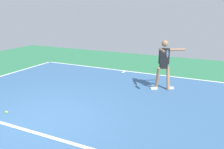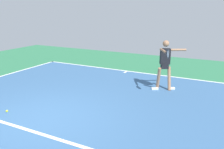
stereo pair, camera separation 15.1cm
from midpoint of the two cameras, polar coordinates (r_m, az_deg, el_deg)
name	(u,v)px [view 1 (the left image)]	position (r m, az deg, el deg)	size (l,w,h in m)	color
ground_plane	(42,120)	(6.48, -17.43, -10.69)	(20.17, 20.17, 0.00)	#2D754C
court_surface	(42,120)	(6.48, -17.44, -10.68)	(9.18, 11.42, 0.00)	#38608E
court_line_baseline_near	(125,71)	(11.00, 2.89, 0.89)	(9.18, 0.10, 0.01)	white
court_line_service	(26,130)	(6.14, -21.06, -12.57)	(6.89, 0.10, 0.01)	white
court_line_centre_mark	(124,72)	(10.82, 2.48, 0.64)	(0.10, 0.30, 0.01)	white
tennis_player	(164,62)	(8.37, 12.20, 3.12)	(1.04, 1.40, 1.80)	#9E7051
tennis_ball_centre_court	(6,112)	(7.25, -25.02, -8.34)	(0.07, 0.07, 0.07)	#CCE033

